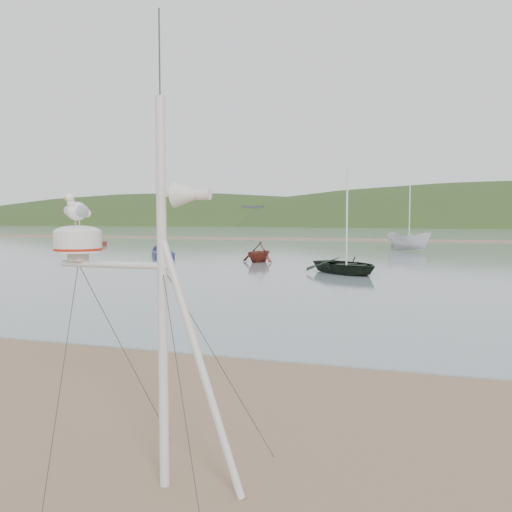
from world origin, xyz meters
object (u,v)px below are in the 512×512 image
(sailboat_blue_near, at_px, (162,253))
(dinghy_red_far, at_px, (75,244))
(mast_rig, at_px, (156,376))
(boat_dark, at_px, (347,232))
(boat_white, at_px, (409,225))
(boat_red, at_px, (259,243))

(sailboat_blue_near, xyz_separation_m, dinghy_red_far, (-17.21, 12.27, -0.01))
(mast_rig, bearing_deg, sailboat_blue_near, 117.72)
(boat_dark, distance_m, boat_white, 22.53)
(dinghy_red_far, bearing_deg, sailboat_blue_near, -35.48)
(boat_red, bearing_deg, dinghy_red_far, 166.30)
(boat_dark, bearing_deg, boat_red, 91.43)
(boat_dark, height_order, boat_white, boat_white)
(mast_rig, relative_size, sailboat_blue_near, 0.90)
(mast_rig, xyz_separation_m, boat_white, (1.05, 46.87, 1.17))
(boat_dark, relative_size, boat_white, 0.95)
(mast_rig, xyz_separation_m, sailboat_blue_near, (-17.55, 33.40, -1.01))
(dinghy_red_far, bearing_deg, boat_red, -29.76)
(mast_rig, height_order, sailboat_blue_near, sailboat_blue_near)
(mast_rig, relative_size, boat_dark, 1.17)
(boat_dark, relative_size, boat_red, 1.70)
(boat_white, bearing_deg, boat_red, -174.69)
(boat_white, xyz_separation_m, dinghy_red_far, (-35.81, -1.20, -2.19))
(boat_white, xyz_separation_m, sailboat_blue_near, (-18.60, -13.47, -2.18))
(mast_rig, bearing_deg, boat_dark, 93.39)
(boat_red, relative_size, dinghy_red_far, 0.48)
(sailboat_blue_near, height_order, dinghy_red_far, sailboat_blue_near)
(mast_rig, bearing_deg, boat_white, 88.71)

